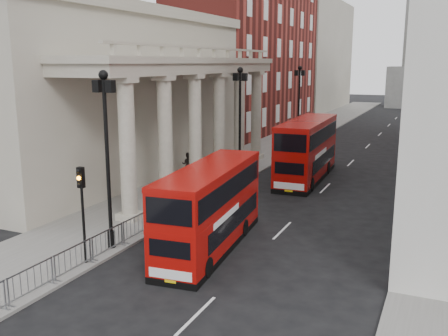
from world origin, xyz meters
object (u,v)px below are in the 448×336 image
at_px(bus_near, 211,206).
at_px(pedestrian_c, 204,170).
at_px(lamp_post_south, 107,148).
at_px(pedestrian_b, 188,164).
at_px(traffic_light, 82,197).
at_px(lamp_post_north, 299,101).
at_px(pedestrian_a, 172,183).
at_px(lamp_post_mid, 240,115).
at_px(bus_far, 307,148).
at_px(monument_column, 413,24).

height_order(bus_near, pedestrian_c, bus_near).
distance_m(lamp_post_south, pedestrian_b, 16.02).
relative_size(traffic_light, pedestrian_c, 2.53).
relative_size(lamp_post_north, pedestrian_a, 5.10).
relative_size(bus_near, pedestrian_a, 5.81).
xyz_separation_m(lamp_post_mid, bus_far, (4.61, 2.25, -2.54)).
height_order(lamp_post_mid, traffic_light, lamp_post_mid).
bearing_deg(lamp_post_mid, traffic_light, -89.68).
bearing_deg(lamp_post_mid, lamp_post_south, -90.00).
bearing_deg(pedestrian_a, bus_far, 17.40).
distance_m(lamp_post_south, pedestrian_a, 10.64).
height_order(lamp_post_mid, lamp_post_north, same).
relative_size(monument_column, pedestrian_c, 31.86).
distance_m(pedestrian_a, pedestrian_c, 4.36).
distance_m(pedestrian_a, pedestrian_b, 5.69).
height_order(lamp_post_south, bus_near, lamp_post_south).
bearing_deg(pedestrian_a, monument_column, 49.40).
bearing_deg(pedestrian_c, lamp_post_north, 77.88).
bearing_deg(bus_far, monument_column, 86.23).
height_order(lamp_post_south, pedestrian_b, lamp_post_south).
bearing_deg(lamp_post_mid, lamp_post_north, 90.00).
distance_m(monument_column, pedestrian_c, 76.04).
xyz_separation_m(monument_column, traffic_light, (-6.50, -90.02, -12.88)).
bearing_deg(monument_column, lamp_post_south, -94.29).
bearing_deg(lamp_post_south, pedestrian_b, 104.73).
bearing_deg(pedestrian_b, lamp_post_mid, 172.82).
height_order(lamp_post_north, pedestrian_b, lamp_post_north).
xyz_separation_m(traffic_light, pedestrian_a, (-2.35, 11.62, -2.17)).
distance_m(lamp_post_south, lamp_post_mid, 16.00).
bearing_deg(pedestrian_b, lamp_post_north, -124.00).
bearing_deg(pedestrian_b, traffic_light, 82.49).
distance_m(traffic_light, bus_far, 20.78).
distance_m(lamp_post_south, pedestrian_c, 14.64).
relative_size(lamp_post_mid, bus_far, 0.78).
bearing_deg(lamp_post_south, pedestrian_c, 98.13).
relative_size(traffic_light, pedestrian_a, 2.64).
relative_size(pedestrian_a, pedestrian_c, 0.96).
relative_size(lamp_post_north, bus_far, 0.78).
distance_m(bus_near, pedestrian_c, 13.41).
xyz_separation_m(traffic_light, bus_far, (4.51, 20.27, -0.73)).
xyz_separation_m(lamp_post_mid, pedestrian_c, (-1.99, -2.04, -3.94)).
xyz_separation_m(lamp_post_mid, lamp_post_north, (0.00, 16.00, 0.00)).
bearing_deg(bus_near, lamp_post_mid, 101.52).
bearing_deg(bus_near, bus_far, 83.21).
bearing_deg(pedestrian_b, monument_column, -119.11).
bearing_deg(pedestrian_c, monument_column, 77.56).
height_order(pedestrian_a, pedestrian_c, pedestrian_c).
height_order(monument_column, lamp_post_south, monument_column).
height_order(lamp_post_south, traffic_light, lamp_post_south).
bearing_deg(pedestrian_c, pedestrian_b, 145.33).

